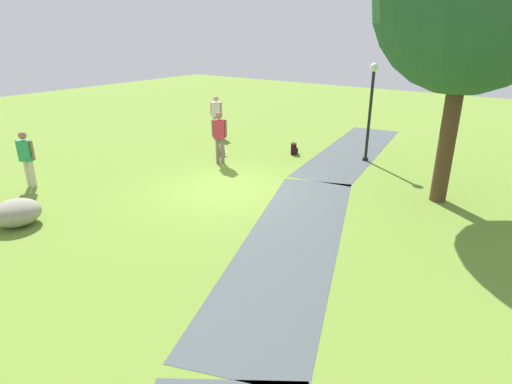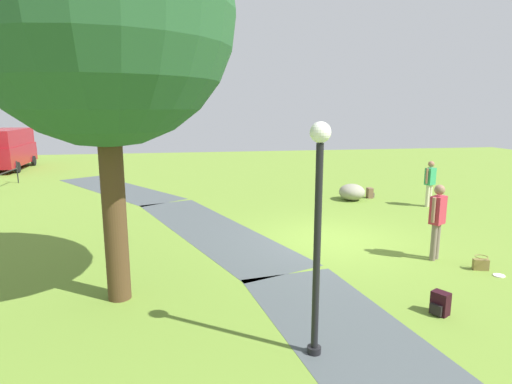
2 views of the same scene
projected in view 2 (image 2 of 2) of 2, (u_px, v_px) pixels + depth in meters
The scene contains 13 objects.
ground_plane at pixel (331, 240), 11.28m from camera, with size 48.00×48.00×0.00m, color olive.
footpath_segment_mid at pixel (210, 229), 12.37m from camera, with size 8.20×4.63×0.01m.
footpath_segment_far at pixel (116, 188), 18.58m from camera, with size 7.74×6.16×0.01m.
large_shade_tree at pixel (101, 13), 6.88m from camera, with size 4.43×4.43×7.22m.
lamp_post at pixel (318, 215), 5.68m from camera, with size 0.28×0.28×3.29m.
lawn_boulder at pixel (352, 192), 16.20m from camera, with size 1.27×1.22×0.62m.
woman_with_handbag at pixel (437, 216), 9.66m from camera, with size 0.39×0.45×1.77m.
passerby_on_path at pixel (430, 180), 15.00m from camera, with size 0.38×0.47×1.64m.
handbag_on_grass at pixel (481, 264), 9.18m from camera, with size 0.33×0.34×0.31m.
backpack_by_boulder at pixel (370, 193), 16.59m from camera, with size 0.29×0.27×0.40m.
spare_backpack_on_lawn at pixel (440, 304), 7.19m from camera, with size 0.34×0.34×0.40m.
frisbee_on_grass at pixel (499, 276), 8.87m from camera, with size 0.23×0.23×0.02m.
delivery_van at pixel (3, 148), 24.09m from camera, with size 5.11×2.55×2.30m.
Camera 2 is at (-10.31, 3.82, 3.45)m, focal length 29.70 mm.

